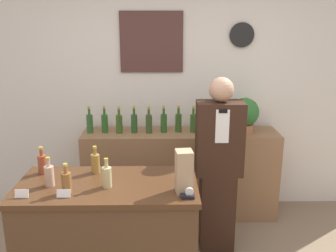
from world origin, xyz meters
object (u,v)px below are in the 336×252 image
(potted_plant, at_px, (244,114))
(tape_dispenser, at_px, (188,195))
(shopkeeper, at_px, (218,167))
(paper_bag, at_px, (184,172))

(potted_plant, distance_m, tape_dispenser, 1.64)
(potted_plant, bearing_deg, shopkeeper, -119.19)
(potted_plant, relative_size, paper_bag, 1.23)
(shopkeeper, relative_size, potted_plant, 4.40)
(potted_plant, relative_size, tape_dispenser, 4.09)
(tape_dispenser, bearing_deg, potted_plant, 65.30)
(paper_bag, distance_m, tape_dispenser, 0.16)
(paper_bag, xyz_separation_m, tape_dispenser, (0.02, -0.09, -0.13))
(shopkeeper, height_order, paper_bag, shopkeeper)
(paper_bag, bearing_deg, shopkeeper, 65.08)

